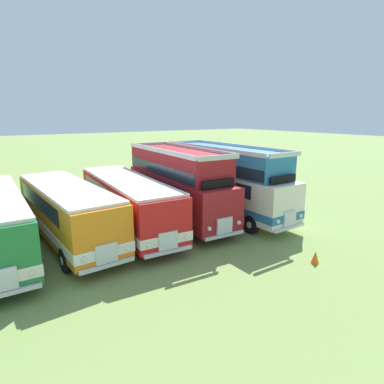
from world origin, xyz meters
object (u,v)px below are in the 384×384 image
bus_fifth_in_row (127,200)px  cone_near_end (315,257)px  bus_sixth_in_row (177,183)px  bus_seventh_in_row (224,179)px  bus_fourth_in_row (67,209)px

bus_fifth_in_row → cone_near_end: bus_fifth_in_row is taller
bus_sixth_in_row → bus_seventh_in_row: same height
bus_sixth_in_row → bus_seventh_in_row: (3.25, -0.51, 0.01)m
bus_sixth_in_row → cone_near_end: bearing=-77.7°
bus_fifth_in_row → bus_sixth_in_row: bearing=-0.6°
bus_fourth_in_row → bus_seventh_in_row: bearing=-2.9°
bus_fifth_in_row → cone_near_end: size_ratio=18.54×
bus_fifth_in_row → bus_sixth_in_row: 3.32m
bus_fifth_in_row → cone_near_end: 10.17m
bus_fourth_in_row → bus_fifth_in_row: bearing=0.8°
bus_fourth_in_row → cone_near_end: (8.40, -8.61, -1.47)m
bus_seventh_in_row → cone_near_end: 8.49m
bus_fourth_in_row → bus_seventh_in_row: bus_seventh_in_row is taller
bus_sixth_in_row → cone_near_end: (1.87, -8.63, -2.07)m
bus_fourth_in_row → bus_seventh_in_row: 9.81m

